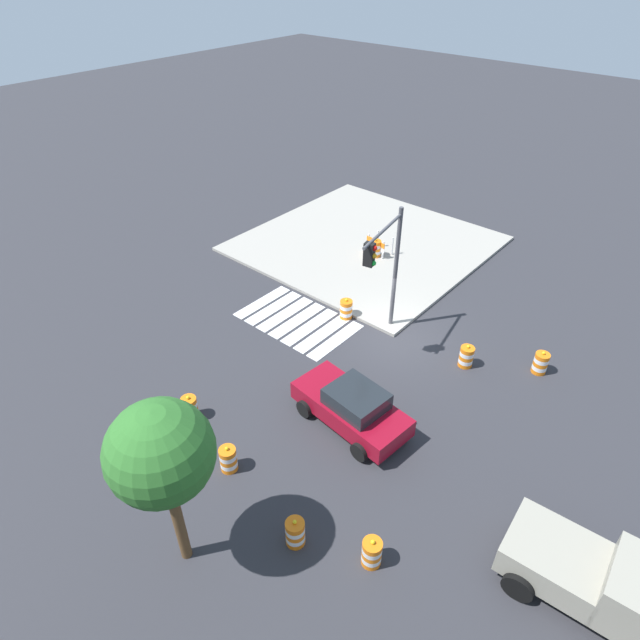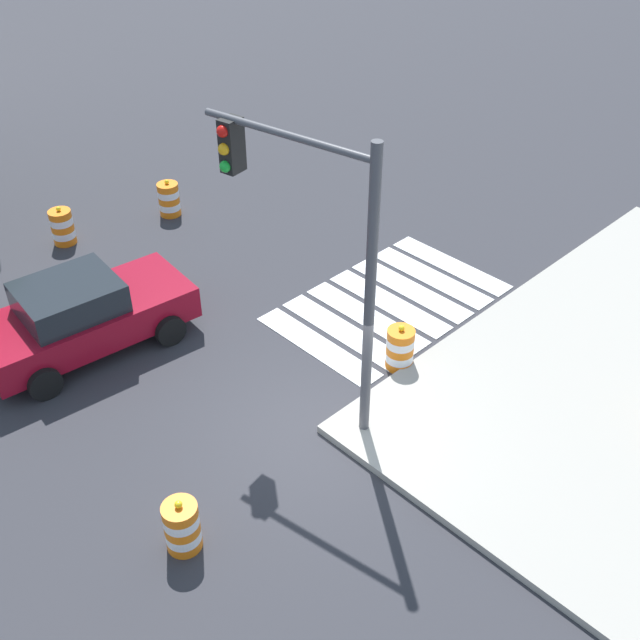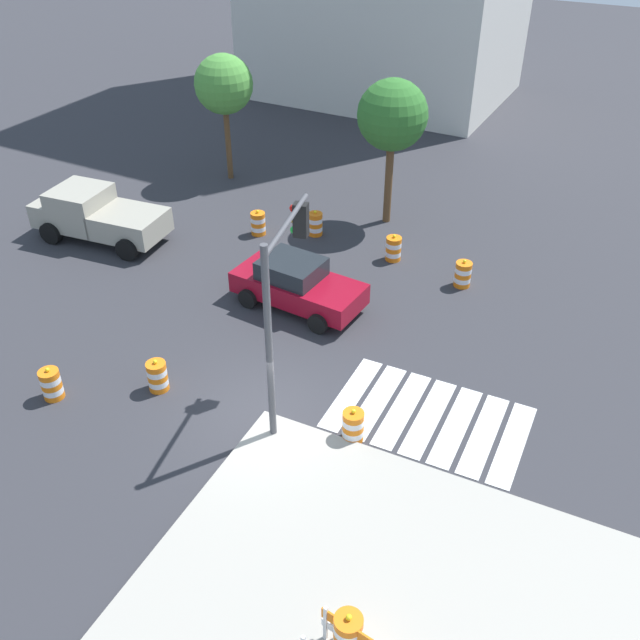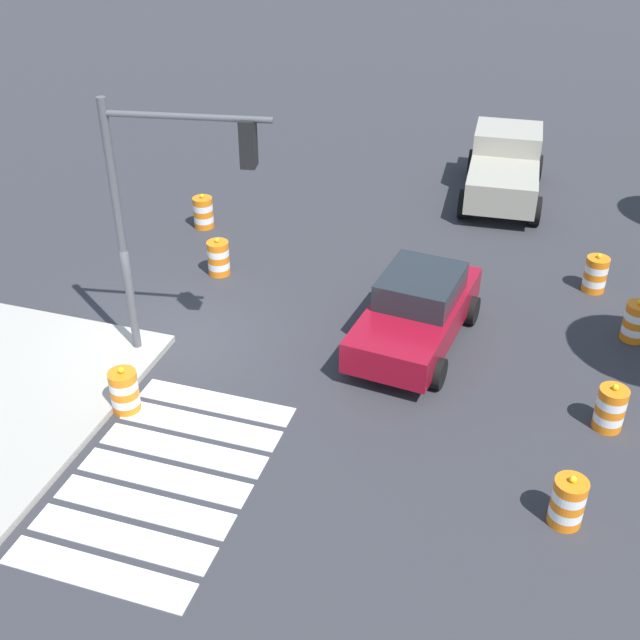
{
  "view_description": "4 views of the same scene",
  "coord_description": "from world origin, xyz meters",
  "px_view_note": "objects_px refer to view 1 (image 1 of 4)",
  "views": [
    {
      "loc": [
        -9.51,
        15.96,
        14.22
      ],
      "look_at": [
        2.1,
        2.45,
        1.28
      ],
      "focal_mm": 30.16,
      "sensor_mm": 36.0,
      "label": 1
    },
    {
      "loc": [
        -6.93,
        -7.19,
        9.97
      ],
      "look_at": [
        1.53,
        1.5,
        0.96
      ],
      "focal_mm": 42.9,
      "sensor_mm": 36.0,
      "label": 2
    },
    {
      "loc": [
        7.42,
        -11.96,
        12.94
      ],
      "look_at": [
        -0.04,
        3.49,
        0.9
      ],
      "focal_mm": 39.49,
      "sensor_mm": 36.0,
      "label": 3
    },
    {
      "loc": [
        13.07,
        7.65,
        9.95
      ],
      "look_at": [
        -0.06,
        3.41,
        1.2
      ],
      "focal_mm": 44.45,
      "sensor_mm": 36.0,
      "label": 4
    }
  ],
  "objects_px": {
    "traffic_barrel_median_near": "(228,459)",
    "traffic_barrel_median_far": "(346,309)",
    "pickup_truck": "(618,590)",
    "construction_barricade": "(378,244)",
    "traffic_barrel_near_corner": "(190,408)",
    "sports_car": "(352,407)",
    "traffic_barrel_lane_center": "(372,553)",
    "traffic_barrel_opposite_curb": "(541,363)",
    "traffic_barrel_on_sidewalk": "(376,248)",
    "street_tree_streetside_mid": "(161,454)",
    "traffic_barrel_far_curb": "(295,532)",
    "traffic_light_pole": "(386,260)",
    "traffic_barrel_crosswalk_end": "(466,357)"
  },
  "relations": [
    {
      "from": "traffic_barrel_near_corner",
      "to": "traffic_light_pole",
      "type": "bearing_deg",
      "value": -107.14
    },
    {
      "from": "traffic_barrel_crosswalk_end",
      "to": "traffic_barrel_on_sidewalk",
      "type": "bearing_deg",
      "value": -30.98
    },
    {
      "from": "traffic_barrel_median_far",
      "to": "traffic_barrel_on_sidewalk",
      "type": "relative_size",
      "value": 1.0
    },
    {
      "from": "traffic_barrel_near_corner",
      "to": "traffic_barrel_opposite_curb",
      "type": "distance_m",
      "value": 13.54
    },
    {
      "from": "sports_car",
      "to": "street_tree_streetside_mid",
      "type": "relative_size",
      "value": 0.79
    },
    {
      "from": "pickup_truck",
      "to": "traffic_barrel_crosswalk_end",
      "type": "xyz_separation_m",
      "value": [
        7.47,
        -6.3,
        -0.52
      ]
    },
    {
      "from": "pickup_truck",
      "to": "traffic_barrel_median_far",
      "type": "bearing_deg",
      "value": -23.65
    },
    {
      "from": "pickup_truck",
      "to": "construction_barricade",
      "type": "bearing_deg",
      "value": -36.22
    },
    {
      "from": "traffic_barrel_median_near",
      "to": "traffic_barrel_lane_center",
      "type": "xyz_separation_m",
      "value": [
        -5.4,
        -0.41,
        0.0
      ]
    },
    {
      "from": "traffic_barrel_near_corner",
      "to": "traffic_barrel_far_curb",
      "type": "relative_size",
      "value": 1.0
    },
    {
      "from": "sports_car",
      "to": "pickup_truck",
      "type": "height_order",
      "value": "pickup_truck"
    },
    {
      "from": "sports_car",
      "to": "traffic_barrel_crosswalk_end",
      "type": "height_order",
      "value": "sports_car"
    },
    {
      "from": "traffic_barrel_opposite_curb",
      "to": "traffic_barrel_median_far",
      "type": "bearing_deg",
      "value": 14.42
    },
    {
      "from": "traffic_barrel_near_corner",
      "to": "traffic_barrel_median_far",
      "type": "xyz_separation_m",
      "value": [
        -0.4,
        -8.45,
        0.0
      ]
    },
    {
      "from": "traffic_barrel_lane_center",
      "to": "traffic_barrel_on_sidewalk",
      "type": "xyz_separation_m",
      "value": [
        9.97,
        -13.95,
        0.15
      ]
    },
    {
      "from": "construction_barricade",
      "to": "sports_car",
      "type": "bearing_deg",
      "value": 121.49
    },
    {
      "from": "traffic_barrel_median_near",
      "to": "traffic_barrel_median_far",
      "type": "bearing_deg",
      "value": -75.39
    },
    {
      "from": "traffic_barrel_near_corner",
      "to": "traffic_barrel_lane_center",
      "type": "height_order",
      "value": "same"
    },
    {
      "from": "traffic_barrel_lane_center",
      "to": "traffic_light_pole",
      "type": "bearing_deg",
      "value": -55.85
    },
    {
      "from": "construction_barricade",
      "to": "traffic_barrel_lane_center",
      "type": "bearing_deg",
      "value": 125.22
    },
    {
      "from": "sports_car",
      "to": "construction_barricade",
      "type": "relative_size",
      "value": 3.32
    },
    {
      "from": "traffic_barrel_crosswalk_end",
      "to": "traffic_barrel_opposite_curb",
      "type": "height_order",
      "value": "same"
    },
    {
      "from": "traffic_barrel_crosswalk_end",
      "to": "traffic_barrel_median_near",
      "type": "bearing_deg",
      "value": 70.94
    },
    {
      "from": "sports_car",
      "to": "traffic_barrel_lane_center",
      "type": "xyz_separation_m",
      "value": [
        -3.62,
        3.75,
        -0.36
      ]
    },
    {
      "from": "traffic_barrel_median_near",
      "to": "construction_barricade",
      "type": "relative_size",
      "value": 0.76
    },
    {
      "from": "traffic_barrel_on_sidewalk",
      "to": "traffic_barrel_lane_center",
      "type": "bearing_deg",
      "value": 125.54
    },
    {
      "from": "traffic_barrel_near_corner",
      "to": "traffic_barrel_on_sidewalk",
      "type": "relative_size",
      "value": 1.0
    },
    {
      "from": "traffic_barrel_far_curb",
      "to": "traffic_light_pole",
      "type": "bearing_deg",
      "value": -68.41
    },
    {
      "from": "traffic_barrel_near_corner",
      "to": "construction_barricade",
      "type": "distance_m",
      "value": 14.11
    },
    {
      "from": "sports_car",
      "to": "traffic_barrel_lane_center",
      "type": "height_order",
      "value": "sports_car"
    },
    {
      "from": "pickup_truck",
      "to": "traffic_barrel_near_corner",
      "type": "height_order",
      "value": "pickup_truck"
    },
    {
      "from": "traffic_barrel_lane_center",
      "to": "traffic_barrel_opposite_curb",
      "type": "height_order",
      "value": "same"
    },
    {
      "from": "traffic_barrel_median_far",
      "to": "traffic_barrel_opposite_curb",
      "type": "relative_size",
      "value": 1.0
    },
    {
      "from": "traffic_barrel_median_near",
      "to": "traffic_barrel_median_far",
      "type": "relative_size",
      "value": 1.0
    },
    {
      "from": "traffic_barrel_crosswalk_end",
      "to": "traffic_barrel_opposite_curb",
      "type": "bearing_deg",
      "value": -147.26
    },
    {
      "from": "traffic_barrel_lane_center",
      "to": "traffic_light_pole",
      "type": "distance_m",
      "value": 10.67
    },
    {
      "from": "traffic_barrel_near_corner",
      "to": "traffic_barrel_on_sidewalk",
      "type": "height_order",
      "value": "traffic_barrel_on_sidewalk"
    },
    {
      "from": "traffic_barrel_near_corner",
      "to": "traffic_barrel_median_near",
      "type": "bearing_deg",
      "value": 167.04
    },
    {
      "from": "traffic_light_pole",
      "to": "street_tree_streetside_mid",
      "type": "distance_m",
      "value": 11.67
    },
    {
      "from": "traffic_barrel_lane_center",
      "to": "traffic_barrel_opposite_curb",
      "type": "xyz_separation_m",
      "value": [
        -0.33,
        -10.76,
        0.0
      ]
    },
    {
      "from": "traffic_barrel_median_near",
      "to": "traffic_barrel_far_curb",
      "type": "distance_m",
      "value": 3.44
    },
    {
      "from": "traffic_barrel_far_curb",
      "to": "construction_barricade",
      "type": "height_order",
      "value": "construction_barricade"
    },
    {
      "from": "construction_barricade",
      "to": "traffic_light_pole",
      "type": "relative_size",
      "value": 0.24
    },
    {
      "from": "traffic_barrel_lane_center",
      "to": "traffic_light_pole",
      "type": "height_order",
      "value": "traffic_light_pole"
    },
    {
      "from": "traffic_barrel_opposite_curb",
      "to": "street_tree_streetside_mid",
      "type": "relative_size",
      "value": 0.18
    },
    {
      "from": "traffic_barrel_on_sidewalk",
      "to": "traffic_barrel_far_curb",
      "type": "bearing_deg",
      "value": 118.18
    },
    {
      "from": "traffic_barrel_crosswalk_end",
      "to": "traffic_barrel_median_near",
      "type": "height_order",
      "value": "same"
    },
    {
      "from": "traffic_barrel_on_sidewalk",
      "to": "street_tree_streetside_mid",
      "type": "height_order",
      "value": "street_tree_streetside_mid"
    },
    {
      "from": "traffic_barrel_on_sidewalk",
      "to": "traffic_barrel_opposite_curb",
      "type": "bearing_deg",
      "value": 162.8
    },
    {
      "from": "sports_car",
      "to": "construction_barricade",
      "type": "height_order",
      "value": "sports_car"
    }
  ]
}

